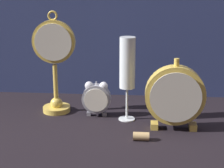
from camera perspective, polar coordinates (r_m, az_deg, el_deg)
ground_plane at (r=1.04m, az=-0.35°, el=-7.09°), size 4.00×4.00×0.00m
pocket_watch_on_stand at (r=1.15m, az=-8.73°, el=2.92°), size 0.13×0.09×0.31m
alarm_clock_twin_bell at (r=1.12m, az=-2.39°, el=-2.03°), size 0.09×0.03×0.11m
mantel_clock_silver at (r=1.03m, az=9.58°, el=-1.78°), size 0.16×0.04×0.20m
champagne_flute at (r=1.07m, az=2.35°, el=2.48°), size 0.05×0.05×0.25m
wine_cork at (r=0.98m, az=4.46°, el=-7.94°), size 0.04×0.02×0.02m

